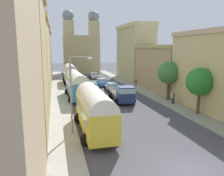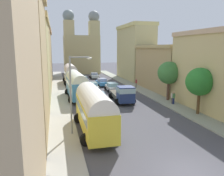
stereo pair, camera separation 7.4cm
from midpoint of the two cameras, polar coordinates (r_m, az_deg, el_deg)
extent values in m
plane|color=#49484F|center=(39.77, -2.61, -0.90)|extent=(154.00, 154.00, 0.00)
cube|color=#A8A79E|center=(39.01, -13.11, -1.26)|extent=(2.50, 70.00, 0.14)
cube|color=#979C8C|center=(41.77, 7.18, -0.34)|extent=(2.50, 70.00, 0.14)
cube|color=tan|center=(20.77, -24.07, 4.58)|extent=(5.62, 10.24, 11.77)
cube|color=tan|center=(31.83, -19.60, 5.66)|extent=(4.50, 10.65, 10.86)
cube|color=tan|center=(31.96, -20.23, 16.01)|extent=(4.95, 10.65, 0.67)
cube|color=tan|center=(42.57, -18.01, 7.01)|extent=(4.13, 10.09, 11.30)
cube|color=tan|center=(42.71, -18.46, 14.89)|extent=(4.55, 10.09, 0.43)
cube|color=tan|center=(55.82, -17.68, 7.43)|extent=(5.24, 15.00, 10.88)
cube|color=tan|center=(55.91, -18.01, 13.41)|extent=(5.77, 15.00, 0.79)
cube|color=#CBB77E|center=(30.08, 23.81, 3.46)|extent=(4.39, 11.56, 9.09)
cube|color=tan|center=(29.98, 24.48, 12.65)|extent=(4.83, 11.56, 0.56)
cube|color=tan|center=(41.91, 13.28, 4.62)|extent=(5.92, 14.82, 7.55)
cube|color=tan|center=(41.74, 13.51, 10.12)|extent=(6.51, 14.82, 0.49)
cube|color=tan|center=(55.42, 5.78, 8.50)|extent=(5.03, 14.20, 12.18)
cube|color=#CEC37A|center=(55.63, 5.90, 15.19)|extent=(5.53, 14.20, 0.78)
cube|color=tan|center=(68.37, -7.64, 8.27)|extent=(10.26, 6.14, 11.04)
cube|color=tan|center=(66.50, -10.65, 9.91)|extent=(2.91, 2.91, 15.13)
sphere|color=gray|center=(67.08, -10.90, 17.48)|extent=(3.20, 3.20, 3.20)
cube|color=tan|center=(67.32, -4.44, 10.05)|extent=(2.91, 2.91, 15.13)
sphere|color=gray|center=(67.90, -4.55, 17.53)|extent=(3.20, 3.20, 3.20)
cube|color=gold|center=(20.63, -4.42, -6.59)|extent=(2.40, 9.18, 2.31)
cylinder|color=silver|center=(20.33, -4.46, -3.47)|extent=(2.35, 9.00, 2.33)
cube|color=#99B7C6|center=(20.49, -4.44, -5.23)|extent=(2.45, 8.45, 0.74)
cylinder|color=black|center=(23.52, -8.31, -7.50)|extent=(1.00, 0.35, 1.00)
cylinder|color=black|center=(23.84, -2.86, -7.17)|extent=(1.00, 0.35, 1.00)
cylinder|color=black|center=(18.21, -6.40, -12.81)|extent=(1.00, 0.35, 1.00)
cylinder|color=black|center=(18.61, 0.67, -12.22)|extent=(1.00, 0.35, 1.00)
cube|color=#397CBA|center=(34.49, -8.82, 0.14)|extent=(2.65, 9.51, 2.37)
cylinder|color=silver|center=(34.31, -8.88, 2.09)|extent=(2.60, 9.32, 2.26)
cube|color=#99B7C6|center=(34.40, -8.85, 1.00)|extent=(2.67, 8.76, 0.76)
cylinder|color=black|center=(37.45, -11.01, -0.98)|extent=(1.00, 0.35, 1.00)
cylinder|color=black|center=(37.70, -7.70, -0.81)|extent=(1.00, 0.35, 1.00)
cylinder|color=black|center=(31.75, -10.04, -2.93)|extent=(1.00, 0.35, 1.00)
cylinder|color=black|center=(32.04, -6.15, -2.72)|extent=(1.00, 0.35, 1.00)
cube|color=beige|center=(49.24, -10.33, 3.10)|extent=(2.41, 8.44, 2.45)
cylinder|color=silver|center=(49.11, -10.37, 4.52)|extent=(2.37, 8.27, 2.32)
cube|color=#99B7C6|center=(49.17, -10.35, 3.73)|extent=(2.46, 7.77, 0.78)
cylinder|color=black|center=(51.92, -11.73, 2.05)|extent=(1.00, 0.35, 1.00)
cylinder|color=black|center=(52.06, -9.26, 2.15)|extent=(1.00, 0.35, 1.00)
cylinder|color=black|center=(46.75, -11.42, 1.19)|extent=(1.00, 0.35, 1.00)
cylinder|color=black|center=(46.91, -8.68, 1.30)|extent=(1.00, 0.35, 1.00)
cube|color=navy|center=(30.12, 3.51, -1.58)|extent=(2.19, 2.20, 2.07)
cube|color=#99B7C6|center=(30.01, 3.52, -0.50)|extent=(2.23, 2.28, 0.66)
cube|color=brown|center=(33.64, 1.97, -1.66)|extent=(2.33, 5.09, 0.55)
ellipsoid|color=silver|center=(32.64, 3.22, -1.13)|extent=(1.01, 0.97, 0.46)
ellipsoid|color=beige|center=(33.56, 2.73, -0.75)|extent=(0.95, 1.09, 0.53)
ellipsoid|color=beige|center=(32.06, 2.64, -1.27)|extent=(0.99, 1.00, 0.52)
ellipsoid|color=beige|center=(32.06, 3.08, -0.59)|extent=(0.80, 0.99, 0.53)
ellipsoid|color=beige|center=(33.37, 1.62, -0.25)|extent=(1.03, 1.06, 0.49)
cylinder|color=black|center=(30.80, 5.28, -3.32)|extent=(0.90, 0.31, 0.90)
cylinder|color=black|center=(30.29, 1.49, -3.51)|extent=(0.90, 0.31, 0.90)
cylinder|color=black|center=(34.80, 3.30, -1.73)|extent=(0.90, 0.31, 0.90)
cylinder|color=black|center=(34.35, -0.07, -1.87)|extent=(0.90, 0.31, 0.90)
cube|color=silver|center=(39.91, 0.13, 0.03)|extent=(1.85, 4.36, 0.66)
cube|color=#8CB7BD|center=(39.81, 0.13, 0.91)|extent=(1.60, 2.28, 0.59)
cylinder|color=black|center=(38.90, 1.87, -0.69)|extent=(0.60, 0.21, 0.60)
cylinder|color=black|center=(38.48, -0.70, -0.80)|extent=(0.60, 0.21, 0.60)
cylinder|color=black|center=(41.46, 0.90, -0.01)|extent=(0.60, 0.21, 0.60)
cylinder|color=black|center=(41.07, -1.51, -0.11)|extent=(0.60, 0.21, 0.60)
cube|color=#3B87C9|center=(45.68, -2.56, 1.30)|extent=(1.88, 4.34, 0.66)
cube|color=#A1ABD0|center=(45.59, -2.57, 2.07)|extent=(1.59, 2.28, 0.60)
cylinder|color=black|center=(44.67, -1.09, 0.72)|extent=(0.60, 0.21, 0.60)
cylinder|color=black|center=(44.26, -3.21, 0.62)|extent=(0.60, 0.21, 0.60)
cylinder|color=black|center=(47.20, -1.95, 1.22)|extent=(0.60, 0.21, 0.60)
cylinder|color=black|center=(46.81, -3.96, 1.13)|extent=(0.60, 0.21, 0.60)
cube|color=silver|center=(56.72, -4.44, 3.02)|extent=(1.90, 3.84, 0.71)
cube|color=#9BABCB|center=(56.65, -4.44, 3.60)|extent=(1.61, 2.02, 0.46)
cylinder|color=black|center=(55.73, -3.40, 2.57)|extent=(0.60, 0.21, 0.60)
cylinder|color=black|center=(55.51, -5.17, 2.52)|extent=(0.60, 0.21, 0.60)
cylinder|color=black|center=(58.02, -3.72, 2.86)|extent=(0.60, 0.21, 0.60)
cylinder|color=black|center=(57.81, -5.43, 2.81)|extent=(0.60, 0.21, 0.60)
cube|color=#3C87C7|center=(31.25, -3.11, -2.74)|extent=(1.70, 3.91, 0.73)
cube|color=#91BACC|center=(31.11, -3.12, -1.59)|extent=(1.42, 2.06, 0.55)
cylinder|color=black|center=(32.38, -4.72, -2.92)|extent=(0.60, 0.21, 0.60)
cylinder|color=black|center=(32.58, -2.08, -2.81)|extent=(0.60, 0.21, 0.60)
cylinder|color=black|center=(30.08, -4.20, -3.92)|extent=(0.60, 0.21, 0.60)
cylinder|color=black|center=(30.29, -1.37, -3.80)|extent=(0.60, 0.21, 0.60)
cube|color=silver|center=(39.87, -4.76, 0.07)|extent=(1.78, 3.71, 0.78)
cube|color=#8DBDCD|center=(39.76, -4.78, 1.02)|extent=(1.52, 1.95, 0.56)
cylinder|color=black|center=(40.95, -6.11, -0.20)|extent=(0.60, 0.21, 0.60)
cylinder|color=black|center=(41.15, -3.82, -0.11)|extent=(0.60, 0.21, 0.60)
cylinder|color=black|center=(38.73, -5.75, -0.78)|extent=(0.60, 0.21, 0.60)
cylinder|color=black|center=(38.94, -3.34, -0.69)|extent=(0.60, 0.21, 0.60)
cube|color=#428ACC|center=(49.06, -7.15, 1.87)|extent=(1.71, 3.69, 0.72)
cube|color=#9EBED2|center=(48.98, -7.16, 2.60)|extent=(1.46, 1.94, 0.55)
cylinder|color=black|center=(50.10, -8.23, 1.64)|extent=(0.60, 0.21, 0.60)
cylinder|color=black|center=(50.34, -6.45, 1.72)|extent=(0.60, 0.21, 0.60)
cylinder|color=black|center=(47.89, -7.86, 1.26)|extent=(0.60, 0.21, 0.60)
cylinder|color=black|center=(48.14, -6.00, 1.34)|extent=(0.60, 0.21, 0.60)
cylinder|color=#544E4C|center=(31.71, 14.93, -3.94)|extent=(0.21, 0.21, 0.14)
cylinder|color=#544E4C|center=(31.60, 14.97, -3.09)|extent=(0.34, 0.34, 0.82)
cylinder|color=silver|center=(31.45, 15.03, -1.85)|extent=(0.53, 0.53, 0.57)
sphere|color=tan|center=(31.37, 15.06, -1.14)|extent=(0.23, 0.23, 0.23)
cylinder|color=#19224D|center=(31.59, 15.24, -4.00)|extent=(0.21, 0.21, 0.14)
cylinder|color=#19224D|center=(31.48, 15.28, -3.16)|extent=(0.35, 0.35, 0.82)
cylinder|color=#4A7C4B|center=(31.34, 15.34, -1.91)|extent=(0.55, 0.55, 0.58)
sphere|color=tan|center=(31.26, 15.37, -1.18)|extent=(0.24, 0.24, 0.24)
cylinder|color=slate|center=(43.30, 6.15, 0.05)|extent=(0.18, 0.18, 0.14)
cylinder|color=slate|center=(43.22, 6.17, 0.70)|extent=(0.25, 0.25, 0.85)
cylinder|color=#9A3336|center=(43.10, 6.19, 1.65)|extent=(0.38, 0.38, 0.61)
sphere|color=tan|center=(43.04, 6.20, 2.20)|extent=(0.23, 0.23, 0.23)
cylinder|color=gray|center=(19.65, -10.22, -2.17)|extent=(0.16, 0.16, 6.89)
cylinder|color=gray|center=(19.30, -8.09, 7.70)|extent=(1.64, 0.11, 0.11)
ellipsoid|color=silver|center=(19.41, -5.66, 7.46)|extent=(0.44, 0.28, 0.20)
cylinder|color=brown|center=(27.55, 20.97, -3.67)|extent=(0.35, 0.35, 2.67)
sphere|color=#2B7D2F|center=(27.10, 21.30, 1.50)|extent=(3.13, 3.13, 3.13)
cylinder|color=brown|center=(33.51, 13.99, -0.75)|extent=(0.38, 0.38, 2.88)
sphere|color=#3D7B3C|center=(33.13, 14.18, 3.73)|extent=(3.20, 3.20, 3.20)
camera|label=1|loc=(0.04, -89.93, 0.01)|focal=36.33mm
camera|label=2|loc=(0.04, 90.07, -0.01)|focal=36.33mm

